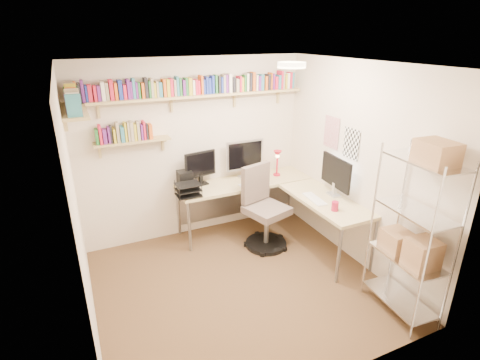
# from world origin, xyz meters

# --- Properties ---
(ground) EXTENTS (3.20, 3.20, 0.00)m
(ground) POSITION_xyz_m (0.00, 0.00, 0.00)
(ground) COLOR #4A3120
(ground) RESTS_ON ground
(room_shell) EXTENTS (3.24, 3.04, 2.52)m
(room_shell) POSITION_xyz_m (0.00, 0.00, 1.55)
(room_shell) COLOR beige
(room_shell) RESTS_ON ground
(wall_shelves) EXTENTS (3.12, 1.09, 0.80)m
(wall_shelves) POSITION_xyz_m (-0.41, 1.30, 2.03)
(wall_shelves) COLOR tan
(wall_shelves) RESTS_ON ground
(corner_desk) EXTENTS (2.07, 2.02, 1.35)m
(corner_desk) POSITION_xyz_m (0.70, 0.95, 0.77)
(corner_desk) COLOR tan
(corner_desk) RESTS_ON ground
(office_chair) EXTENTS (0.62, 0.63, 1.14)m
(office_chair) POSITION_xyz_m (0.68, 0.70, 0.48)
(office_chair) COLOR black
(office_chair) RESTS_ON ground
(wire_rack) EXTENTS (0.44, 0.80, 1.90)m
(wire_rack) POSITION_xyz_m (1.36, -1.14, 1.07)
(wire_rack) COLOR silver
(wire_rack) RESTS_ON ground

